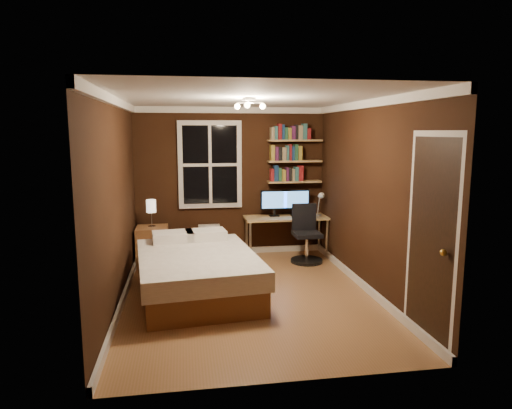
{
  "coord_description": "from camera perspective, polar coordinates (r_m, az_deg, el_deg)",
  "views": [
    {
      "loc": [
        -0.79,
        -5.59,
        2.1
      ],
      "look_at": [
        0.17,
        0.45,
        1.12
      ],
      "focal_mm": 32.0,
      "sensor_mm": 36.0,
      "label": 1
    }
  ],
  "objects": [
    {
      "name": "books_row_lower",
      "position": [
        7.83,
        4.82,
        3.81
      ],
      "size": [
        0.54,
        0.16,
        0.23
      ],
      "primitive_type": null,
      "color": "maroon",
      "rests_on": "bookshelf_lower"
    },
    {
      "name": "office_chair",
      "position": [
        7.47,
        6.28,
        -4.5
      ],
      "size": [
        0.52,
        0.52,
        0.94
      ],
      "rotation": [
        0.0,
        0.0,
        0.02
      ],
      "color": "black",
      "rests_on": "ground"
    },
    {
      "name": "monitor_right",
      "position": [
        7.8,
        5.0,
        0.23
      ],
      "size": [
        0.48,
        0.12,
        0.45
      ],
      "primitive_type": null,
      "color": "black",
      "rests_on": "desk"
    },
    {
      "name": "radiator",
      "position": [
        7.82,
        -5.86,
        -4.48
      ],
      "size": [
        0.36,
        0.13,
        0.54
      ],
      "primitive_type": "cube",
      "color": "silver",
      "rests_on": "ground"
    },
    {
      "name": "bed",
      "position": [
        6.02,
        -7.37,
        -8.42
      ],
      "size": [
        1.67,
        2.17,
        0.69
      ],
      "rotation": [
        0.0,
        0.0,
        0.11
      ],
      "color": "brown",
      "rests_on": "ground"
    },
    {
      "name": "bookshelf_middle",
      "position": [
        7.82,
        4.84,
        5.42
      ],
      "size": [
        0.92,
        0.22,
        0.03
      ],
      "primitive_type": "cube",
      "color": "tan",
      "rests_on": "wall_back"
    },
    {
      "name": "books_row_upper",
      "position": [
        7.8,
        4.89,
        8.94
      ],
      "size": [
        0.66,
        0.16,
        0.23
      ],
      "primitive_type": null,
      "color": "#275C39",
      "rests_on": "bookshelf_upper"
    },
    {
      "name": "nightstand",
      "position": [
        7.46,
        -12.81,
        -5.04
      ],
      "size": [
        0.49,
        0.49,
        0.61
      ],
      "primitive_type": "cube",
      "rotation": [
        0.0,
        0.0,
        -0.0
      ],
      "color": "brown",
      "rests_on": "ground"
    },
    {
      "name": "door_knob",
      "position": [
        4.55,
        22.38,
        -5.58
      ],
      "size": [
        0.06,
        0.06,
        0.06
      ],
      "primitive_type": "sphere",
      "color": "gold",
      "rests_on": "door"
    },
    {
      "name": "wall_back",
      "position": [
        7.78,
        -3.17,
        2.83
      ],
      "size": [
        3.2,
        0.04,
        2.5
      ],
      "primitive_type": "cube",
      "color": "black",
      "rests_on": "ground"
    },
    {
      "name": "ceiling",
      "position": [
        5.66,
        -1.02,
        13.17
      ],
      "size": [
        3.2,
        4.2,
        0.02
      ],
      "primitive_type": "cube",
      "color": "white",
      "rests_on": "wall_back"
    },
    {
      "name": "floor",
      "position": [
        6.02,
        -0.96,
        -11.28
      ],
      "size": [
        4.2,
        4.2,
        0.0
      ],
      "primitive_type": "plane",
      "color": "olive",
      "rests_on": "ground"
    },
    {
      "name": "ceiling_fixture",
      "position": [
        5.56,
        -0.87,
        12.21
      ],
      "size": [
        0.44,
        0.44,
        0.18
      ],
      "primitive_type": null,
      "color": "beige",
      "rests_on": "ceiling"
    },
    {
      "name": "door",
      "position": [
        4.81,
        20.95,
        -4.4
      ],
      "size": [
        0.03,
        0.82,
        2.05
      ],
      "primitive_type": null,
      "color": "black",
      "rests_on": "ground"
    },
    {
      "name": "bookshelf_lower",
      "position": [
        7.85,
        4.8,
        2.86
      ],
      "size": [
        0.92,
        0.22,
        0.03
      ],
      "primitive_type": "cube",
      "color": "tan",
      "rests_on": "wall_back"
    },
    {
      "name": "window",
      "position": [
        7.69,
        -5.76,
        4.97
      ],
      "size": [
        1.06,
        0.06,
        1.46
      ],
      "primitive_type": "cube",
      "color": "silver",
      "rests_on": "wall_back"
    },
    {
      "name": "bedside_lamp",
      "position": [
        7.35,
        -12.95,
        -1.09
      ],
      "size": [
        0.15,
        0.15,
        0.43
      ],
      "primitive_type": null,
      "color": "white",
      "rests_on": "nightstand"
    },
    {
      "name": "bookshelf_upper",
      "position": [
        7.8,
        4.87,
        7.98
      ],
      "size": [
        0.92,
        0.22,
        0.03
      ],
      "primitive_type": "cube",
      "color": "tan",
      "rests_on": "wall_back"
    },
    {
      "name": "desk",
      "position": [
        7.74,
        3.83,
        -1.97
      ],
      "size": [
        1.42,
        0.53,
        0.68
      ],
      "color": "tan",
      "rests_on": "ground"
    },
    {
      "name": "monitor_left",
      "position": [
        7.72,
        2.31,
        0.17
      ],
      "size": [
        0.48,
        0.12,
        0.45
      ],
      "primitive_type": null,
      "color": "black",
      "rests_on": "desk"
    },
    {
      "name": "books_row_middle",
      "position": [
        7.81,
        4.85,
        6.37
      ],
      "size": [
        0.54,
        0.16,
        0.23
      ],
      "primitive_type": null,
      "color": "navy",
      "rests_on": "bookshelf_middle"
    },
    {
      "name": "wall_left",
      "position": [
        5.71,
        -17.09,
        0.16
      ],
      "size": [
        0.04,
        4.2,
        2.5
      ],
      "primitive_type": "cube",
      "color": "black",
      "rests_on": "ground"
    },
    {
      "name": "wall_right",
      "position": [
        6.14,
        13.96,
        0.89
      ],
      "size": [
        0.04,
        4.2,
        2.5
      ],
      "primitive_type": "cube",
      "color": "black",
      "rests_on": "ground"
    },
    {
      "name": "desk_lamp",
      "position": [
        7.77,
        8.0,
        0.11
      ],
      "size": [
        0.14,
        0.32,
        0.44
      ],
      "primitive_type": null,
      "color": "silver",
      "rests_on": "desk"
    }
  ]
}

